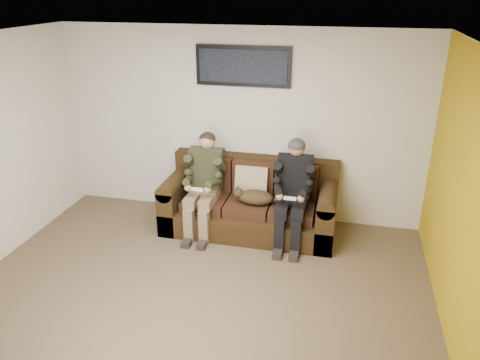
% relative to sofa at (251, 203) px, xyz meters
% --- Properties ---
extents(floor, '(5.00, 5.00, 0.00)m').
position_rel_sofa_xyz_m(floor, '(-0.26, -1.83, -0.35)').
color(floor, brown).
rests_on(floor, ground).
extents(ceiling, '(5.00, 5.00, 0.00)m').
position_rel_sofa_xyz_m(ceiling, '(-0.26, -1.83, 2.25)').
color(ceiling, silver).
rests_on(ceiling, ground).
extents(wall_back, '(5.00, 0.00, 5.00)m').
position_rel_sofa_xyz_m(wall_back, '(-0.26, 0.42, 0.95)').
color(wall_back, beige).
rests_on(wall_back, ground).
extents(wall_right, '(0.00, 4.50, 4.50)m').
position_rel_sofa_xyz_m(wall_right, '(2.24, -1.83, 0.95)').
color(wall_right, beige).
rests_on(wall_right, ground).
extents(accent_wall_right, '(0.00, 4.50, 4.50)m').
position_rel_sofa_xyz_m(accent_wall_right, '(2.23, -1.83, 0.95)').
color(accent_wall_right, '#B29111').
rests_on(accent_wall_right, ground).
extents(sofa, '(2.25, 0.97, 0.92)m').
position_rel_sofa_xyz_m(sofa, '(0.00, 0.00, 0.00)').
color(sofa, black).
rests_on(sofa, ground).
extents(throw_pillow, '(0.43, 0.21, 0.43)m').
position_rel_sofa_xyz_m(throw_pillow, '(0.00, 0.04, 0.31)').
color(throw_pillow, tan).
rests_on(throw_pillow, sofa).
extents(throw_blanket, '(0.46, 0.23, 0.08)m').
position_rel_sofa_xyz_m(throw_blanket, '(-0.68, 0.28, 0.57)').
color(throw_blanket, tan).
rests_on(throw_blanket, sofa).
extents(person_left, '(0.51, 0.87, 1.31)m').
position_rel_sofa_xyz_m(person_left, '(-0.58, -0.19, 0.39)').
color(person_left, '#7B674D').
rests_on(person_left, sofa).
extents(person_right, '(0.51, 0.86, 1.31)m').
position_rel_sofa_xyz_m(person_right, '(0.58, -0.19, 0.39)').
color(person_right, black).
rests_on(person_right, sofa).
extents(cat, '(0.66, 0.26, 0.24)m').
position_rel_sofa_xyz_m(cat, '(0.09, -0.21, 0.20)').
color(cat, '#48361C').
rests_on(cat, sofa).
extents(framed_poster, '(1.25, 0.05, 0.52)m').
position_rel_sofa_xyz_m(framed_poster, '(-0.20, 0.39, 1.75)').
color(framed_poster, black).
rests_on(framed_poster, wall_back).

